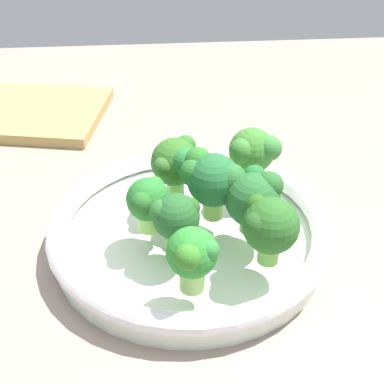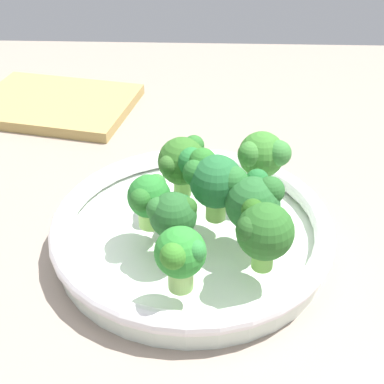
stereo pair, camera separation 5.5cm
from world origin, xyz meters
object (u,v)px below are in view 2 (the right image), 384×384
at_px(bowl, 192,230).
at_px(broccoli_floret_1, 149,197).
at_px(broccoli_floret_6, 255,202).
at_px(broccoli_floret_0, 262,156).
at_px(broccoli_floret_4, 180,255).
at_px(broccoli_floret_3, 183,162).
at_px(broccoli_floret_5, 263,231).
at_px(cutting_board, 55,104).
at_px(broccoli_floret_7, 173,215).
at_px(broccoli_floret_2, 215,180).

xyz_separation_m(bowl, broccoli_floret_1, (0.04, 0.02, 0.05)).
relative_size(broccoli_floret_1, broccoli_floret_6, 0.89).
height_order(broccoli_floret_0, broccoli_floret_4, broccoli_floret_0).
xyz_separation_m(broccoli_floret_3, broccoli_floret_4, (-0.00, 0.14, -0.00)).
distance_m(broccoli_floret_5, cutting_board, 0.50).
height_order(broccoli_floret_6, broccoli_floret_7, broccoli_floret_6).
distance_m(broccoli_floret_1, broccoli_floret_6, 0.10).
bearing_deg(bowl, broccoli_floret_1, 21.34).
bearing_deg(broccoli_floret_5, broccoli_floret_4, 24.97).
height_order(broccoli_floret_3, broccoli_floret_4, broccoli_floret_3).
bearing_deg(broccoli_floret_6, broccoli_floret_1, -4.91).
relative_size(broccoli_floret_0, broccoli_floret_4, 1.07).
bearing_deg(broccoli_floret_5, cutting_board, -53.67).
xyz_separation_m(bowl, broccoli_floret_6, (-0.06, 0.02, 0.06)).
bearing_deg(bowl, broccoli_floret_5, 131.52).
bearing_deg(broccoli_floret_0, bowl, 36.50).
bearing_deg(broccoli_floret_6, broccoli_floret_5, 94.50).
bearing_deg(broccoli_floret_0, broccoli_floret_5, 86.48).
distance_m(broccoli_floret_4, broccoli_floret_7, 0.06).
bearing_deg(broccoli_floret_2, broccoli_floret_5, 120.15).
distance_m(broccoli_floret_3, broccoli_floret_5, 0.13).
relative_size(broccoli_floret_0, cutting_board, 0.28).
distance_m(broccoli_floret_0, broccoli_floret_2, 0.07).
relative_size(broccoli_floret_0, broccoli_floret_3, 0.98).
height_order(bowl, broccoli_floret_0, broccoli_floret_0).
relative_size(bowl, broccoli_floret_1, 5.20).
xyz_separation_m(bowl, broccoli_floret_7, (0.02, 0.04, 0.05)).
distance_m(broccoli_floret_1, broccoli_floret_2, 0.07).
height_order(bowl, broccoli_floret_6, broccoli_floret_6).
height_order(broccoli_floret_3, broccoli_floret_7, broccoli_floret_3).
bearing_deg(bowl, cutting_board, -54.96).
distance_m(broccoli_floret_3, broccoli_floret_7, 0.08).
bearing_deg(broccoli_floret_1, cutting_board, -61.34).
xyz_separation_m(broccoli_floret_1, broccoli_floret_4, (-0.04, 0.09, 0.01)).
xyz_separation_m(broccoli_floret_5, broccoli_floret_6, (0.00, -0.05, -0.00)).
relative_size(broccoli_floret_6, cutting_board, 0.27).
xyz_separation_m(broccoli_floret_2, broccoli_floret_7, (0.04, 0.04, -0.01)).
bearing_deg(broccoli_floret_3, broccoli_floret_0, -168.00).
distance_m(bowl, broccoli_floret_2, 0.07).
height_order(broccoli_floret_5, cutting_board, broccoli_floret_5).
bearing_deg(broccoli_floret_1, broccoli_floret_0, -148.46).
distance_m(broccoli_floret_2, broccoli_floret_7, 0.06).
bearing_deg(broccoli_floret_5, broccoli_floret_3, -55.45).
xyz_separation_m(broccoli_floret_7, cutting_board, (0.21, -0.37, -0.06)).
relative_size(broccoli_floret_3, cutting_board, 0.29).
bearing_deg(broccoli_floret_7, bowl, -109.74).
relative_size(broccoli_floret_3, broccoli_floret_7, 1.20).
relative_size(broccoli_floret_7, cutting_board, 0.24).
relative_size(broccoli_floret_2, broccoli_floret_7, 1.26).
distance_m(bowl, broccoli_floret_5, 0.12).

